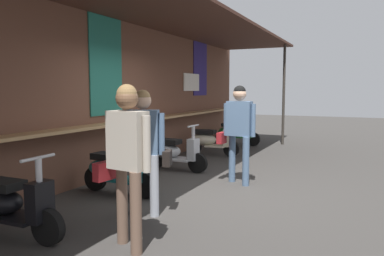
{
  "coord_description": "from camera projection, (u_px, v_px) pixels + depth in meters",
  "views": [
    {
      "loc": [
        -5.9,
        -2.58,
        1.68
      ],
      "look_at": [
        1.91,
        1.07,
        0.8
      ],
      "focal_mm": 35.44,
      "sensor_mm": 36.0,
      "label": 1
    }
  ],
  "objects": [
    {
      "name": "ground_plane",
      "position": [
        201.0,
        186.0,
        6.57
      ],
      "size": [
        38.06,
        38.06,
        0.0
      ],
      "primitive_type": "plane",
      "color": "#383533"
    },
    {
      "name": "market_stall_facade",
      "position": [
        112.0,
        82.0,
        7.16
      ],
      "size": [
        13.59,
        2.48,
        3.29
      ],
      "color": "brown",
      "rests_on": "ground_plane"
    },
    {
      "name": "scooter_black",
      "position": [
        8.0,
        204.0,
        4.29
      ],
      "size": [
        0.46,
        1.4,
        0.97
      ],
      "rotation": [
        0.0,
        0.0,
        -1.55
      ],
      "color": "black",
      "rests_on": "ground_plane"
    },
    {
      "name": "scooter_teal",
      "position": [
        115.0,
        170.0,
        6.09
      ],
      "size": [
        0.46,
        1.4,
        0.97
      ],
      "rotation": [
        0.0,
        0.0,
        -1.61
      ],
      "color": "#197075",
      "rests_on": "ground_plane"
    },
    {
      "name": "scooter_silver",
      "position": [
        172.0,
        152.0,
        7.86
      ],
      "size": [
        0.46,
        1.4,
        0.97
      ],
      "rotation": [
        0.0,
        0.0,
        -1.59
      ],
      "color": "#B2B5BA",
      "rests_on": "ground_plane"
    },
    {
      "name": "scooter_cream",
      "position": [
        209.0,
        140.0,
        9.67
      ],
      "size": [
        0.5,
        1.4,
        0.97
      ],
      "rotation": [
        0.0,
        0.0,
        -1.49
      ],
      "color": "beige",
      "rests_on": "ground_plane"
    },
    {
      "name": "scooter_green",
      "position": [
        235.0,
        132.0,
        11.5
      ],
      "size": [
        0.46,
        1.4,
        0.97
      ],
      "rotation": [
        0.0,
        0.0,
        -1.56
      ],
      "color": "#237533",
      "rests_on": "ground_plane"
    },
    {
      "name": "shopper_with_handbag",
      "position": [
        238.0,
        124.0,
        6.68
      ],
      "size": [
        0.31,
        0.68,
        1.75
      ],
      "rotation": [
        0.0,
        0.0,
        3.1
      ],
      "color": "slate",
      "rests_on": "ground_plane"
    },
    {
      "name": "shopper_browsing",
      "position": [
        144.0,
        139.0,
        5.01
      ],
      "size": [
        0.44,
        0.65,
        1.67
      ],
      "rotation": [
        0.0,
        0.0,
        0.37
      ],
      "color": "#999EA8",
      "rests_on": "ground_plane"
    },
    {
      "name": "shopper_passing",
      "position": [
        127.0,
        149.0,
        3.92
      ],
      "size": [
        0.31,
        0.68,
        1.73
      ],
      "rotation": [
        0.0,
        0.0,
        3.01
      ],
      "color": "brown",
      "rests_on": "ground_plane"
    }
  ]
}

